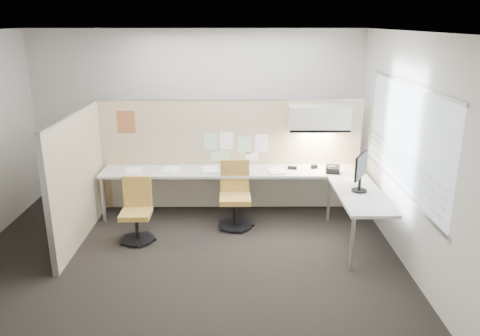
{
  "coord_description": "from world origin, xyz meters",
  "views": [
    {
      "loc": [
        0.66,
        -5.54,
        2.92
      ],
      "look_at": [
        0.71,
        0.8,
        0.91
      ],
      "focal_mm": 35.0,
      "sensor_mm": 36.0,
      "label": 1
    }
  ],
  "objects_px": {
    "desk": "(255,181)",
    "chair_right": "(235,197)",
    "monitor": "(361,170)",
    "chair_left": "(137,212)",
    "phone": "(332,169)"
  },
  "relations": [
    {
      "from": "monitor",
      "to": "phone",
      "type": "height_order",
      "value": "monitor"
    },
    {
      "from": "desk",
      "to": "chair_right",
      "type": "height_order",
      "value": "chair_right"
    },
    {
      "from": "desk",
      "to": "phone",
      "type": "xyz_separation_m",
      "value": [
        1.17,
        0.01,
        0.18
      ]
    },
    {
      "from": "monitor",
      "to": "phone",
      "type": "bearing_deg",
      "value": 43.4
    },
    {
      "from": "desk",
      "to": "chair_right",
      "type": "bearing_deg",
      "value": -139.24
    },
    {
      "from": "chair_right",
      "to": "monitor",
      "type": "xyz_separation_m",
      "value": [
        1.67,
        -0.54,
        0.58
      ]
    },
    {
      "from": "desk",
      "to": "monitor",
      "type": "bearing_deg",
      "value": -30.2
    },
    {
      "from": "monitor",
      "to": "phone",
      "type": "distance_m",
      "value": 0.87
    },
    {
      "from": "chair_left",
      "to": "phone",
      "type": "height_order",
      "value": "chair_left"
    },
    {
      "from": "chair_left",
      "to": "chair_right",
      "type": "bearing_deg",
      "value": 18.33
    },
    {
      "from": "phone",
      "to": "chair_left",
      "type": "bearing_deg",
      "value": -152.29
    },
    {
      "from": "chair_right",
      "to": "monitor",
      "type": "relative_size",
      "value": 1.84
    },
    {
      "from": "chair_right",
      "to": "chair_left",
      "type": "bearing_deg",
      "value": -162.14
    },
    {
      "from": "chair_left",
      "to": "chair_right",
      "type": "relative_size",
      "value": 0.91
    },
    {
      "from": "chair_left",
      "to": "phone",
      "type": "relative_size",
      "value": 3.53
    }
  ]
}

